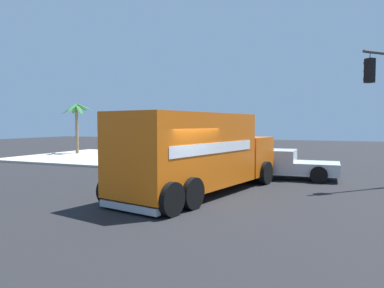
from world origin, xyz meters
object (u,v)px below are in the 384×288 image
sedan_white (146,156)px  palm_tree_far (77,119)px  delivery_truck (198,152)px  pickup_silver (281,163)px

sedan_white → palm_tree_far: palm_tree_far is taller
delivery_truck → palm_tree_far: bearing=53.4°
delivery_truck → sedan_white: (6.83, 6.27, -0.94)m
pickup_silver → sedan_white: 8.68m
delivery_truck → palm_tree_far: size_ratio=2.02×
delivery_truck → pickup_silver: bearing=-23.3°
palm_tree_far → delivery_truck: bearing=-126.6°
delivery_truck → pickup_silver: (5.27, -2.27, -0.84)m
sedan_white → delivery_truck: bearing=-137.4°
sedan_white → palm_tree_far: bearing=62.8°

